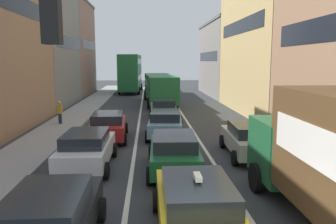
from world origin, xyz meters
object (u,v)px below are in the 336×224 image
object	(u,v)px
sedan_left_lane_front	(49,220)
sedan_left_lane_third	(108,125)
sedan_centre_lane_second	(174,152)
coupe_centre_lane_fourth	(163,109)
wagon_left_lane_second	(87,148)
bus_far_queue_secondary	(131,72)
taxi_centre_lane_front	(196,207)
sedan_right_lane_behind_truck	(249,139)
hatchback_centre_lane_third	(165,123)
bus_mid_queue_primary	(160,87)
pedestrian_near_kerb	(60,112)

from	to	relation	value
sedan_left_lane_front	sedan_left_lane_third	distance (m)	11.12
sedan_centre_lane_second	coupe_centre_lane_fourth	world-z (taller)	same
wagon_left_lane_second	coupe_centre_lane_fourth	world-z (taller)	same
wagon_left_lane_second	bus_far_queue_secondary	bearing A→B (deg)	0.15
taxi_centre_lane_front	sedan_right_lane_behind_truck	size ratio (longest dim) A/B	0.98
sedan_centre_lane_second	sedan_right_lane_behind_truck	world-z (taller)	same
sedan_right_lane_behind_truck	bus_far_queue_secondary	size ratio (longest dim) A/B	0.41
taxi_centre_lane_front	sedan_right_lane_behind_truck	bearing A→B (deg)	-25.94
taxi_centre_lane_front	hatchback_centre_lane_third	distance (m)	11.17
coupe_centre_lane_fourth	sedan_right_lane_behind_truck	distance (m)	10.54
wagon_left_lane_second	sedan_right_lane_behind_truck	distance (m)	7.11
wagon_left_lane_second	bus_far_queue_secondary	xyz separation A→B (m)	(0.11, 33.21, 2.03)
sedan_left_lane_third	bus_far_queue_secondary	size ratio (longest dim) A/B	0.41
sedan_left_lane_front	wagon_left_lane_second	bearing A→B (deg)	2.01
sedan_left_lane_front	coupe_centre_lane_fourth	bearing A→B (deg)	-11.26
sedan_left_lane_front	sedan_right_lane_behind_truck	size ratio (longest dim) A/B	0.99
taxi_centre_lane_front	hatchback_centre_lane_third	size ratio (longest dim) A/B	0.98
sedan_left_lane_third	bus_mid_queue_primary	size ratio (longest dim) A/B	0.41
bus_mid_queue_primary	pedestrian_near_kerb	xyz separation A→B (m)	(-7.01, -10.66, -0.81)
hatchback_centre_lane_third	sedan_left_lane_front	bearing A→B (deg)	168.80
bus_far_queue_secondary	bus_mid_queue_primary	bearing A→B (deg)	-163.92
taxi_centre_lane_front	sedan_centre_lane_second	size ratio (longest dim) A/B	0.99
coupe_centre_lane_fourth	bus_far_queue_secondary	bearing A→B (deg)	9.10
sedan_centre_lane_second	sedan_left_lane_third	world-z (taller)	same
sedan_right_lane_behind_truck	coupe_centre_lane_fourth	bearing A→B (deg)	21.29
sedan_left_lane_front	hatchback_centre_lane_third	distance (m)	12.08
wagon_left_lane_second	bus_mid_queue_primary	bearing A→B (deg)	-9.99
sedan_centre_lane_second	pedestrian_near_kerb	xyz separation A→B (m)	(-6.85, 9.86, 0.15)
sedan_left_lane_front	sedan_centre_lane_second	bearing A→B (deg)	-30.47
taxi_centre_lane_front	coupe_centre_lane_fourth	xyz separation A→B (m)	(-0.03, 16.95, -0.00)
bus_mid_queue_primary	sedan_centre_lane_second	bearing A→B (deg)	176.68
sedan_left_lane_front	sedan_centre_lane_second	xyz separation A→B (m)	(3.18, 5.53, 0.00)
sedan_right_lane_behind_truck	sedan_centre_lane_second	bearing A→B (deg)	121.32
taxi_centre_lane_front	sedan_right_lane_behind_truck	distance (m)	7.76
wagon_left_lane_second	hatchback_centre_lane_third	distance (m)	6.45
sedan_left_lane_third	sedan_right_lane_behind_truck	xyz separation A→B (m)	(6.71, -3.64, 0.00)
sedan_left_lane_third	bus_mid_queue_primary	world-z (taller)	bus_mid_queue_primary
sedan_centre_lane_second	wagon_left_lane_second	bearing A→B (deg)	80.76
wagon_left_lane_second	bus_far_queue_secondary	distance (m)	33.28
sedan_centre_lane_second	bus_mid_queue_primary	world-z (taller)	bus_mid_queue_primary
bus_far_queue_secondary	coupe_centre_lane_fourth	bearing A→B (deg)	-169.67
hatchback_centre_lane_third	bus_mid_queue_primary	distance (m)	14.42
sedan_left_lane_front	bus_far_queue_secondary	distance (m)	39.47
sedan_centre_lane_second	sedan_left_lane_third	distance (m)	6.43
wagon_left_lane_second	bus_far_queue_secondary	size ratio (longest dim) A/B	0.41
coupe_centre_lane_fourth	sedan_centre_lane_second	bearing A→B (deg)	179.57
taxi_centre_lane_front	hatchback_centre_lane_third	bearing A→B (deg)	0.83
sedan_right_lane_behind_truck	bus_mid_queue_primary	distance (m)	18.89
bus_far_queue_secondary	sedan_left_lane_front	bearing A→B (deg)	-178.39
taxi_centre_lane_front	wagon_left_lane_second	xyz separation A→B (m)	(-3.61, 5.70, -0.00)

